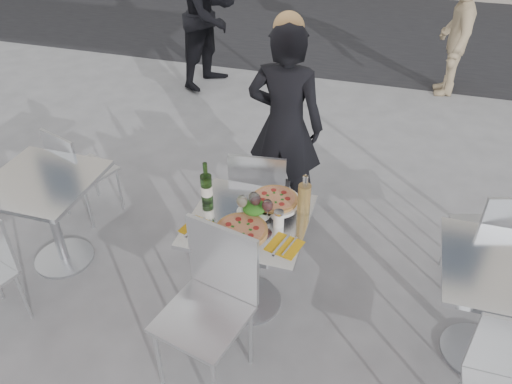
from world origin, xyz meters
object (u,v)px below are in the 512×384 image
(pizza_near, at_px, (242,230))
(wineglass_red_a, at_px, (256,200))
(wineglass_white_a, at_px, (242,202))
(chair_far, at_px, (259,191))
(side_chair_rfar, at_px, (498,234))
(woman_diner, at_px, (285,126))
(napkin_left, at_px, (199,228))
(side_table_left, at_px, (48,204))
(side_chair_rnear, at_px, (505,383))
(pizza_far, at_px, (275,200))
(wineglass_white_b, at_px, (254,199))
(pedestrian_a, at_px, (210,14))
(carafe, at_px, (304,199))
(napkin_right, at_px, (285,245))
(side_table_right, at_px, (499,295))
(side_chair_lfar, at_px, (76,168))
(wineglass_red_b, at_px, (267,206))
(chair_near, at_px, (212,295))
(salad_plate, at_px, (254,208))
(pedestrian_b, at_px, (454,30))
(sugar_shaker, at_px, (279,219))
(wine_bottle, at_px, (206,187))

(pizza_near, bearing_deg, wineglass_red_a, 79.26)
(pizza_near, relative_size, wineglass_white_a, 2.01)
(chair_far, height_order, side_chair_rfar, side_chair_rfar)
(woman_diner, height_order, napkin_left, woman_diner)
(wineglass_white_a, bearing_deg, side_table_left, -179.39)
(side_chair_rnear, relative_size, pizza_far, 2.44)
(chair_far, xyz_separation_m, napkin_left, (-0.16, -0.76, 0.22))
(wineglass_white_b, bearing_deg, pedestrian_a, 114.96)
(pizza_near, distance_m, wineglass_red_a, 0.21)
(carafe, distance_m, napkin_right, 0.34)
(side_table_right, relative_size, wineglass_white_a, 4.76)
(side_chair_lfar, distance_m, napkin_right, 2.03)
(pizza_far, relative_size, wineglass_red_b, 2.14)
(wineglass_white_a, bearing_deg, chair_near, -90.94)
(side_table_right, xyz_separation_m, carafe, (-1.19, 0.14, 0.33))
(side_table_left, xyz_separation_m, side_chair_rfar, (3.04, 0.55, 0.01))
(salad_plate, relative_size, wineglass_white_b, 1.40)
(salad_plate, bearing_deg, side_chair_rnear, -22.58)
(salad_plate, xyz_separation_m, wineglass_white_a, (-0.06, -0.05, 0.07))
(side_chair_rnear, bearing_deg, wineglass_red_a, 158.11)
(woman_diner, relative_size, pedestrian_a, 0.93)
(woman_diner, relative_size, wineglass_white_b, 10.51)
(pedestrian_b, height_order, wineglass_red_b, pedestrian_b)
(side_chair_lfar, bearing_deg, napkin_right, 178.90)
(pizza_near, height_order, wineglass_white_a, wineglass_white_a)
(wineglass_white_b, bearing_deg, side_chair_rnear, -22.64)
(pizza_near, xyz_separation_m, sugar_shaker, (0.20, 0.11, 0.04))
(pizza_far, distance_m, salad_plate, 0.18)
(woman_diner, relative_size, pedestrian_b, 1.05)
(wineglass_red_a, bearing_deg, carafe, 15.93)
(pedestrian_a, distance_m, sugar_shaker, 3.89)
(pizza_near, xyz_separation_m, pizza_far, (0.12, 0.34, 0.01))
(chair_far, xyz_separation_m, woman_diner, (0.07, 0.49, 0.30))
(chair_far, relative_size, woman_diner, 0.54)
(salad_plate, bearing_deg, side_chair_rfar, 17.56)
(woman_diner, bearing_deg, napkin_right, 105.07)
(side_chair_lfar, relative_size, side_chair_rfar, 0.90)
(pizza_near, distance_m, wineglass_red_b, 0.21)
(wine_bottle, relative_size, wineglass_white_a, 1.87)
(pizza_far, relative_size, sugar_shaker, 3.15)
(wineglass_white_b, bearing_deg, carafe, 13.03)
(chair_far, bearing_deg, pedestrian_a, -69.92)
(salad_plate, distance_m, napkin_left, 0.37)
(carafe, distance_m, wineglass_red_a, 0.30)
(side_table_right, xyz_separation_m, wine_bottle, (-1.81, 0.09, 0.32))
(pedestrian_a, xyz_separation_m, pedestrian_b, (2.86, 0.55, -0.09))
(chair_far, bearing_deg, napkin_right, 109.17)
(side_table_left, height_order, side_chair_rfar, side_chair_rfar)
(napkin_right, bearing_deg, wine_bottle, 169.56)
(pedestrian_b, xyz_separation_m, wineglass_white_b, (-1.28, -3.95, 0.07))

